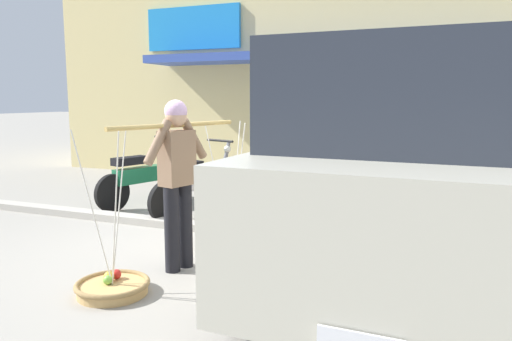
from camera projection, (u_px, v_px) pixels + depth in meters
name	position (u px, v px, depth m)	size (l,w,h in m)	color
ground_plane	(198.00, 248.00, 5.61)	(90.00, 90.00, 0.00)	gray
sidewalk_curb	(224.00, 229.00, 6.25)	(20.00, 0.24, 0.10)	#AEA89C
fruit_vendor	(177.00, 173.00, 4.81)	(0.46, 1.58, 1.70)	black
fruit_basket_left_side	(231.00, 243.00, 5.58)	(0.65, 0.65, 1.45)	tan
fruit_basket_right_side	(112.00, 286.00, 4.30)	(0.65, 0.65, 1.45)	tan
motorcycle_nearest_shop	(143.00, 178.00, 7.80)	(0.71, 1.76, 1.09)	black
motorcycle_second_in_row	(197.00, 185.00, 7.18)	(0.74, 1.75, 1.09)	black
motorcycle_third_in_row	(279.00, 191.00, 6.69)	(0.54, 1.82, 1.09)	black
parked_truck	(414.00, 175.00, 4.37)	(2.27, 4.76, 2.10)	beige
storefront_building	(351.00, 82.00, 11.88)	(13.00, 6.00, 4.20)	#DBC684
wooden_crate	(347.00, 211.00, 6.77)	(0.44, 0.36, 0.32)	olive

